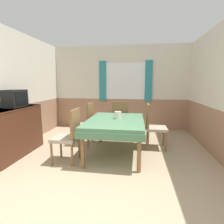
# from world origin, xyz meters

# --- Properties ---
(ground_plane) EXTENTS (16.00, 16.00, 0.00)m
(ground_plane) POSITION_xyz_m (0.00, 0.00, 0.00)
(ground_plane) COLOR tan
(wall_back) EXTENTS (4.59, 0.10, 2.60)m
(wall_back) POSITION_xyz_m (0.01, 4.01, 1.31)
(wall_back) COLOR silver
(wall_back) RESTS_ON ground_plane
(wall_left) EXTENTS (0.05, 4.38, 2.60)m
(wall_left) POSITION_xyz_m (-2.12, 1.99, 1.30)
(wall_left) COLOR silver
(wall_left) RESTS_ON ground_plane
(wall_right) EXTENTS (0.05, 4.38, 2.60)m
(wall_right) POSITION_xyz_m (2.12, 1.99, 1.30)
(wall_right) COLOR silver
(wall_right) RESTS_ON ground_plane
(dining_table) EXTENTS (1.15, 1.60, 0.73)m
(dining_table) POSITION_xyz_m (0.15, 1.86, 0.63)
(dining_table) COLOR #4C7A56
(dining_table) RESTS_ON ground_plane
(chair_head_window) EXTENTS (0.44, 0.44, 0.99)m
(chair_head_window) POSITION_xyz_m (0.15, 2.88, 0.53)
(chair_head_window) COLOR brown
(chair_head_window) RESTS_ON ground_plane
(chair_left_far) EXTENTS (0.44, 0.44, 0.99)m
(chair_left_far) POSITION_xyz_m (-0.64, 2.35, 0.53)
(chair_left_far) COLOR brown
(chair_left_far) RESTS_ON ground_plane
(chair_left_near) EXTENTS (0.44, 0.44, 0.99)m
(chair_left_near) POSITION_xyz_m (-0.64, 1.37, 0.53)
(chair_left_near) COLOR brown
(chair_left_near) RESTS_ON ground_plane
(chair_right_far) EXTENTS (0.44, 0.44, 0.99)m
(chair_right_far) POSITION_xyz_m (0.94, 2.35, 0.53)
(chair_right_far) COLOR brown
(chair_right_far) RESTS_ON ground_plane
(sideboard) EXTENTS (0.46, 1.34, 0.97)m
(sideboard) POSITION_xyz_m (-1.85, 1.49, 0.49)
(sideboard) COLOR #4C2819
(sideboard) RESTS_ON ground_plane
(tv) EXTENTS (0.29, 0.45, 0.35)m
(tv) POSITION_xyz_m (-1.87, 1.64, 1.14)
(tv) COLOR black
(tv) RESTS_ON sideboard
(vase) EXTENTS (0.14, 0.14, 0.15)m
(vase) POSITION_xyz_m (0.18, 1.95, 0.80)
(vase) COLOR silver
(vase) RESTS_ON dining_table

